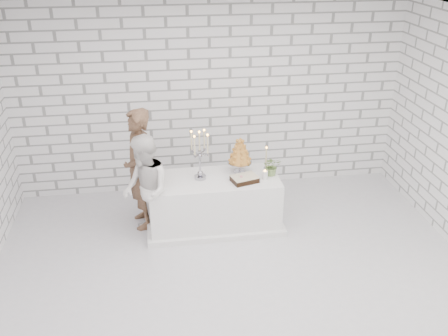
# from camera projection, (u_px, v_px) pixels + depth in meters

# --- Properties ---
(ground) EXTENTS (6.00, 5.00, 0.01)m
(ground) POSITION_uv_depth(u_px,v_px,m) (236.00, 279.00, 6.07)
(ground) COLOR silver
(ground) RESTS_ON ground
(ceiling) EXTENTS (6.00, 5.00, 0.01)m
(ceiling) POSITION_uv_depth(u_px,v_px,m) (240.00, 29.00, 4.75)
(ceiling) COLOR white
(ceiling) RESTS_ON ground
(wall_back) EXTENTS (6.00, 0.01, 3.00)m
(wall_back) POSITION_uv_depth(u_px,v_px,m) (210.00, 99.00, 7.63)
(wall_back) COLOR white
(wall_back) RESTS_ON ground
(cake_table) EXTENTS (1.80, 0.80, 0.75)m
(cake_table) POSITION_uv_depth(u_px,v_px,m) (214.00, 202.00, 7.02)
(cake_table) COLOR white
(cake_table) RESTS_ON ground
(groom) EXTENTS (0.53, 0.70, 1.75)m
(groom) POSITION_uv_depth(u_px,v_px,m) (139.00, 169.00, 6.83)
(groom) COLOR #462F20
(groom) RESTS_ON ground
(bride) EXTENTS (0.72, 0.85, 1.52)m
(bride) POSITION_uv_depth(u_px,v_px,m) (146.00, 191.00, 6.51)
(bride) COLOR white
(bride) RESTS_ON ground
(candelabra) EXTENTS (0.32, 0.32, 0.71)m
(candelabra) POSITION_uv_depth(u_px,v_px,m) (200.00, 155.00, 6.70)
(candelabra) COLOR #95949E
(candelabra) RESTS_ON cake_table
(croquembouche) EXTENTS (0.42, 0.42, 0.54)m
(croquembouche) POSITION_uv_depth(u_px,v_px,m) (240.00, 155.00, 6.91)
(croquembouche) COLOR #985F1F
(croquembouche) RESTS_ON cake_table
(chocolate_cake) EXTENTS (0.40, 0.33, 0.08)m
(chocolate_cake) POSITION_uv_depth(u_px,v_px,m) (245.00, 179.00, 6.75)
(chocolate_cake) COLOR black
(chocolate_cake) RESTS_ON cake_table
(pillar_candle) EXTENTS (0.10, 0.10, 0.12)m
(pillar_candle) POSITION_uv_depth(u_px,v_px,m) (265.00, 175.00, 6.81)
(pillar_candle) COLOR white
(pillar_candle) RESTS_ON cake_table
(extra_taper) EXTENTS (0.06, 0.06, 0.32)m
(extra_taper) POSITION_uv_depth(u_px,v_px,m) (266.00, 158.00, 7.06)
(extra_taper) COLOR beige
(extra_taper) RESTS_ON cake_table
(flowers) EXTENTS (0.27, 0.24, 0.27)m
(flowers) POSITION_uv_depth(u_px,v_px,m) (272.00, 166.00, 6.89)
(flowers) COLOR #46682D
(flowers) RESTS_ON cake_table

